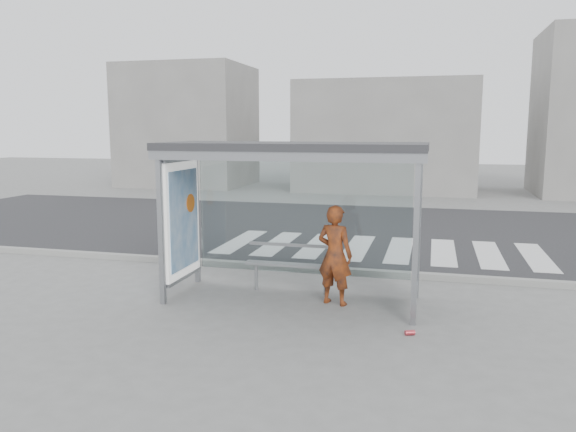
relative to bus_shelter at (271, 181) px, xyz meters
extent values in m
plane|color=slate|center=(0.37, -0.06, -1.98)|extent=(80.00, 80.00, 0.00)
cube|color=black|center=(0.37, 6.94, -1.98)|extent=(30.00, 10.00, 0.01)
cube|color=gray|center=(0.37, 1.89, -1.92)|extent=(30.00, 0.18, 0.12)
cube|color=silver|center=(-2.13, 4.44, -1.98)|extent=(0.55, 3.00, 0.00)
cube|color=silver|center=(-1.13, 4.44, -1.98)|extent=(0.55, 3.00, 0.00)
cube|color=silver|center=(-0.13, 4.44, -1.98)|extent=(0.55, 3.00, 0.00)
cube|color=silver|center=(0.87, 4.44, -1.98)|extent=(0.55, 3.00, 0.00)
cube|color=silver|center=(1.87, 4.44, -1.98)|extent=(0.55, 3.00, 0.00)
cube|color=silver|center=(2.87, 4.44, -1.98)|extent=(0.55, 3.00, 0.00)
cube|color=silver|center=(3.87, 4.44, -1.98)|extent=(0.55, 3.00, 0.00)
cube|color=silver|center=(4.87, 4.44, -1.98)|extent=(0.55, 3.00, 0.00)
cube|color=gray|center=(-1.63, -0.76, -0.73)|extent=(0.08, 0.08, 2.50)
cube|color=gray|center=(2.37, -0.76, -0.73)|extent=(0.08, 0.08, 2.50)
cube|color=gray|center=(-1.63, 0.64, -0.73)|extent=(0.08, 0.08, 2.50)
cube|color=gray|center=(2.37, 0.64, -0.73)|extent=(0.08, 0.08, 2.50)
cube|color=#2D2D30|center=(0.37, -0.06, 0.58)|extent=(4.25, 1.65, 0.12)
cube|color=gray|center=(0.37, -0.82, 0.47)|extent=(4.25, 0.06, 0.18)
cube|color=white|center=(0.37, 0.64, -0.68)|extent=(3.80, 0.02, 2.00)
cube|color=white|center=(-1.63, -0.06, -0.68)|extent=(0.15, 1.25, 2.00)
cube|color=teal|center=(-1.54, -0.06, -0.68)|extent=(0.01, 1.10, 1.70)
cylinder|color=#D05F12|center=(-1.53, 0.19, -0.43)|extent=(0.02, 0.32, 0.32)
cube|color=white|center=(2.37, -0.06, -0.68)|extent=(0.03, 1.25, 2.00)
cube|color=beige|center=(2.34, -0.01, -0.58)|extent=(0.03, 0.86, 1.16)
cube|color=gray|center=(-9.63, 17.94, 1.02)|extent=(6.00, 5.00, 6.00)
cube|color=gray|center=(0.37, 17.94, 0.52)|extent=(8.00, 5.00, 5.00)
imported|color=#EB4016|center=(1.08, -0.06, -1.16)|extent=(0.68, 0.54, 1.64)
cube|color=gray|center=(0.22, 0.41, -1.49)|extent=(1.61, 0.20, 0.04)
cylinder|color=gray|center=(-0.41, 0.41, -1.75)|extent=(0.06, 0.06, 0.47)
cylinder|color=gray|center=(0.85, 0.41, -1.75)|extent=(0.06, 0.06, 0.47)
cube|color=gray|center=(0.22, 0.60, -1.18)|extent=(1.61, 0.04, 0.05)
cylinder|color=#C33943|center=(2.35, -1.20, -1.95)|extent=(0.15, 0.12, 0.07)
camera|label=1|loc=(2.58, -8.83, 0.85)|focal=35.00mm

